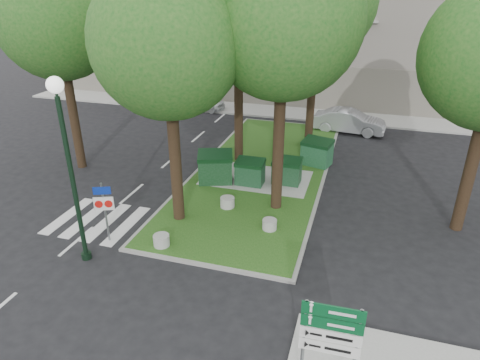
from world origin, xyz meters
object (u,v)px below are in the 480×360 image
at_px(dumpster_b, 250,172).
at_px(car_white, 200,101).
at_px(dumpster_a, 215,167).
at_px(tree_median_near_right, 287,3).
at_px(litter_bin, 317,159).
at_px(street_lamp, 67,152).
at_px(tree_median_mid, 241,21).
at_px(bollard_right, 270,224).
at_px(dumpster_d, 317,152).
at_px(tree_street_left, 57,6).
at_px(dumpster_c, 287,171).
at_px(tree_median_near_left, 169,27).
at_px(bollard_left, 161,240).
at_px(car_silver, 349,121).
at_px(bollard_mid, 227,202).
at_px(traffic_sign_pole, 104,204).
at_px(directional_sign, 330,337).

bearing_deg(dumpster_b, car_white, 121.58).
distance_m(dumpster_a, dumpster_b, 1.62).
bearing_deg(tree_median_near_right, dumpster_b, 134.61).
distance_m(litter_bin, street_lamp, 12.67).
xyz_separation_m(tree_median_mid, bollard_right, (3.06, -6.37, -6.66)).
bearing_deg(dumpster_a, dumpster_d, 20.33).
height_order(tree_street_left, dumpster_c, tree_street_left).
height_order(tree_median_near_left, bollard_left, tree_median_near_left).
bearing_deg(dumpster_c, car_white, 129.79).
bearing_deg(dumpster_d, dumpster_a, -125.86).
xyz_separation_m(car_white, car_silver, (10.80, -2.05, 0.08)).
distance_m(dumpster_d, bollard_mid, 6.34).
relative_size(bollard_right, traffic_sign_pole, 0.23).
relative_size(tree_street_left, bollard_mid, 18.59).
distance_m(tree_median_near_right, dumpster_b, 7.69).
xyz_separation_m(traffic_sign_pole, car_white, (-3.22, 17.15, -0.87)).
xyz_separation_m(tree_median_near_right, bollard_mid, (-2.02, -0.67, -7.65)).
bearing_deg(car_white, street_lamp, -167.30).
bearing_deg(bollard_right, street_lamp, -148.24).
bearing_deg(litter_bin, bollard_mid, -118.30).
bearing_deg(directional_sign, bollard_left, 142.81).
xyz_separation_m(dumpster_d, street_lamp, (-6.50, -10.30, 3.16)).
distance_m(bollard_right, car_white, 17.24).
height_order(dumpster_b, dumpster_d, dumpster_d).
bearing_deg(dumpster_d, bollard_left, -100.24).
relative_size(tree_median_near_right, tree_street_left, 1.04).
height_order(litter_bin, car_silver, car_silver).
relative_size(dumpster_c, directional_sign, 0.51).
distance_m(bollard_left, car_white, 17.86).
bearing_deg(directional_sign, dumpster_d, 96.46).
bearing_deg(bollard_mid, car_silver, 70.35).
distance_m(tree_median_near_right, bollard_right, 7.89).
xyz_separation_m(tree_median_near_right, dumpster_a, (-3.32, 1.51, -7.16)).
relative_size(tree_median_near_right, litter_bin, 18.50).
bearing_deg(bollard_left, bollard_right, 32.52).
bearing_deg(street_lamp, bollard_left, 30.56).
bearing_deg(tree_median_near_left, tree_median_mid, 85.60).
relative_size(tree_median_near_right, bollard_mid, 19.38).
xyz_separation_m(tree_median_mid, dumpster_a, (-0.32, -2.99, -6.15)).
relative_size(dumpster_b, traffic_sign_pole, 0.55).
bearing_deg(tree_median_mid, tree_median_near_right, -56.31).
relative_size(dumpster_b, litter_bin, 2.10).
relative_size(tree_median_near_left, bollard_mid, 17.81).
height_order(litter_bin, traffic_sign_pole, traffic_sign_pole).
xyz_separation_m(tree_median_near_right, bollard_right, (0.06, -1.87, -7.67)).
bearing_deg(street_lamp, car_silver, 64.68).
bearing_deg(bollard_left, bollard_mid, 68.24).
bearing_deg(street_lamp, tree_median_near_left, 58.19).
height_order(dumpster_c, bollard_left, dumpster_c).
height_order(traffic_sign_pole, car_white, traffic_sign_pole).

